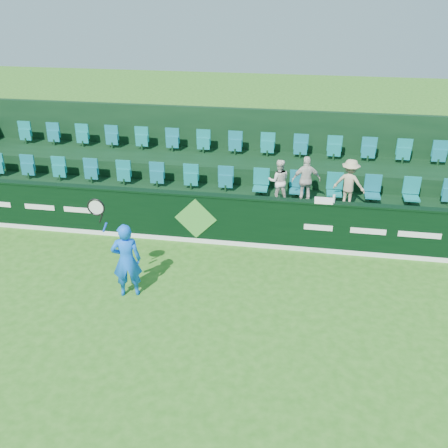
% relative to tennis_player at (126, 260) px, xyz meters
% --- Properties ---
extents(ground, '(60.00, 60.00, 0.00)m').
position_rel_tennis_player_xyz_m(ground, '(0.94, -1.33, -0.87)').
color(ground, '#276618').
rests_on(ground, ground).
extents(sponsor_hoarding, '(16.00, 0.25, 1.35)m').
position_rel_tennis_player_xyz_m(sponsor_hoarding, '(0.94, 2.66, -0.19)').
color(sponsor_hoarding, black).
rests_on(sponsor_hoarding, ground).
extents(stand_tier_front, '(16.00, 2.00, 0.80)m').
position_rel_tennis_player_xyz_m(stand_tier_front, '(0.94, 3.77, -0.47)').
color(stand_tier_front, black).
rests_on(stand_tier_front, ground).
extents(stand_tier_back, '(16.00, 1.80, 1.30)m').
position_rel_tennis_player_xyz_m(stand_tier_back, '(0.94, 5.67, -0.22)').
color(stand_tier_back, black).
rests_on(stand_tier_back, ground).
extents(stand_rear, '(16.00, 4.10, 2.60)m').
position_rel_tennis_player_xyz_m(stand_rear, '(0.94, 6.11, 0.35)').
color(stand_rear, black).
rests_on(stand_rear, ground).
extents(seat_row_front, '(13.50, 0.50, 0.60)m').
position_rel_tennis_player_xyz_m(seat_row_front, '(0.94, 4.17, 0.23)').
color(seat_row_front, '#107877').
rests_on(seat_row_front, stand_tier_front).
extents(seat_row_back, '(13.50, 0.50, 0.60)m').
position_rel_tennis_player_xyz_m(seat_row_back, '(0.94, 5.97, 0.73)').
color(seat_row_back, '#107877').
rests_on(seat_row_back, stand_tier_back).
extents(tennis_player, '(1.10, 0.57, 2.34)m').
position_rel_tennis_player_xyz_m(tennis_player, '(0.00, 0.00, 0.00)').
color(tennis_player, blue).
rests_on(tennis_player, ground).
extents(spectator_left, '(0.64, 0.53, 1.18)m').
position_rel_tennis_player_xyz_m(spectator_left, '(2.95, 3.79, 0.52)').
color(spectator_left, white).
rests_on(spectator_left, stand_tier_front).
extents(spectator_middle, '(0.82, 0.48, 1.31)m').
position_rel_tennis_player_xyz_m(spectator_middle, '(3.67, 3.79, 0.59)').
color(spectator_middle, silver).
rests_on(spectator_middle, stand_tier_front).
extents(spectator_right, '(0.94, 0.71, 1.29)m').
position_rel_tennis_player_xyz_m(spectator_right, '(4.78, 3.79, 0.58)').
color(spectator_right, tan).
rests_on(spectator_right, stand_tier_front).
extents(towel, '(0.44, 0.28, 0.07)m').
position_rel_tennis_player_xyz_m(towel, '(4.12, 2.67, 0.51)').
color(towel, white).
rests_on(towel, sponsor_hoarding).
extents(drinks_bottle, '(0.06, 0.06, 0.20)m').
position_rel_tennis_player_xyz_m(drinks_bottle, '(4.35, 2.67, 0.58)').
color(drinks_bottle, silver).
rests_on(drinks_bottle, sponsor_hoarding).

